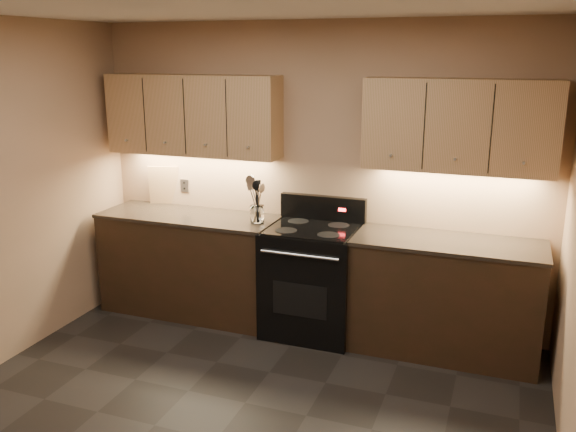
% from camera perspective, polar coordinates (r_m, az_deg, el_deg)
% --- Properties ---
extents(ceiling, '(4.00, 4.00, 0.00)m').
position_cam_1_polar(ceiling, '(3.34, -8.20, 19.40)').
color(ceiling, silver).
rests_on(ceiling, wall_back).
extents(wall_back, '(4.00, 0.04, 2.60)m').
position_cam_1_polar(wall_back, '(5.29, 2.64, 3.74)').
color(wall_back, tan).
rests_on(wall_back, ground).
extents(counter_left, '(1.62, 0.62, 0.93)m').
position_cam_1_polar(counter_left, '(5.67, -9.08, -4.39)').
color(counter_left, black).
rests_on(counter_left, ground).
extents(counter_right, '(1.46, 0.62, 0.93)m').
position_cam_1_polar(counter_right, '(5.02, 14.49, -7.33)').
color(counter_right, black).
rests_on(counter_right, ground).
extents(stove, '(0.76, 0.68, 1.14)m').
position_cam_1_polar(stove, '(5.20, 2.30, -5.88)').
color(stove, black).
rests_on(stove, ground).
extents(upper_cab_left, '(1.60, 0.30, 0.70)m').
position_cam_1_polar(upper_cab_left, '(5.51, -8.89, 9.30)').
color(upper_cab_left, tan).
rests_on(upper_cab_left, wall_back).
extents(upper_cab_right, '(1.44, 0.30, 0.70)m').
position_cam_1_polar(upper_cab_right, '(4.84, 15.73, 8.13)').
color(upper_cab_right, tan).
rests_on(upper_cab_right, wall_back).
extents(outlet_plate, '(0.08, 0.01, 0.12)m').
position_cam_1_polar(outlet_plate, '(5.84, -9.66, 2.82)').
color(outlet_plate, '#B2B5BA').
rests_on(outlet_plate, wall_back).
extents(utensil_crock, '(0.15, 0.15, 0.15)m').
position_cam_1_polar(utensil_crock, '(5.20, -2.90, 0.14)').
color(utensil_crock, white).
rests_on(utensil_crock, counter_left).
extents(cutting_board, '(0.29, 0.13, 0.37)m').
position_cam_1_polar(cutting_board, '(5.93, -11.53, 2.85)').
color(cutting_board, tan).
rests_on(cutting_board, counter_left).
extents(wooden_spoon, '(0.11, 0.13, 0.32)m').
position_cam_1_polar(wooden_spoon, '(5.18, -3.13, 1.26)').
color(wooden_spoon, tan).
rests_on(wooden_spoon, utensil_crock).
extents(black_spoon, '(0.08, 0.14, 0.36)m').
position_cam_1_polar(black_spoon, '(5.18, -2.86, 1.50)').
color(black_spoon, black).
rests_on(black_spoon, utensil_crock).
extents(black_turner, '(0.12, 0.19, 0.37)m').
position_cam_1_polar(black_turner, '(5.15, -2.90, 1.45)').
color(black_turner, black).
rests_on(black_turner, utensil_crock).
extents(steel_spatula, '(0.20, 0.11, 0.35)m').
position_cam_1_polar(steel_spatula, '(5.17, -2.69, 1.38)').
color(steel_spatula, silver).
rests_on(steel_spatula, utensil_crock).
extents(steel_skimmer, '(0.19, 0.10, 0.39)m').
position_cam_1_polar(steel_skimmer, '(5.14, -2.55, 1.56)').
color(steel_skimmer, silver).
rests_on(steel_skimmer, utensil_crock).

